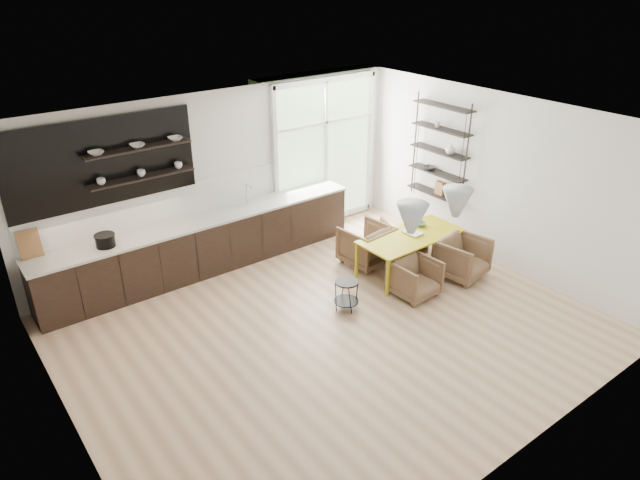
# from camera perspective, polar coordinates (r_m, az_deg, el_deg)

# --- Properties ---
(room) EXTENTS (7.02, 6.01, 2.91)m
(room) POSITION_cam_1_polar(r_m,az_deg,el_deg) (8.64, -0.23, 3.87)
(room) COLOR #DBB590
(room) RESTS_ON ground
(kitchen_run) EXTENTS (5.54, 0.69, 2.75)m
(kitchen_run) POSITION_cam_1_polar(r_m,az_deg,el_deg) (9.66, -12.04, 0.17)
(kitchen_run) COLOR black
(kitchen_run) RESTS_ON ground
(right_shelving) EXTENTS (0.26, 1.22, 1.90)m
(right_shelving) POSITION_cam_1_polar(r_m,az_deg,el_deg) (10.43, 11.94, 8.39)
(right_shelving) COLOR black
(right_shelving) RESTS_ON ground
(dining_table) EXTENTS (1.82, 0.83, 0.66)m
(dining_table) POSITION_cam_1_polar(r_m,az_deg,el_deg) (9.54, 9.10, 0.22)
(dining_table) COLOR gold
(dining_table) RESTS_ON ground
(armchair_back_left) EXTENTS (0.82, 0.84, 0.70)m
(armchair_back_left) POSITION_cam_1_polar(r_m,az_deg,el_deg) (9.81, 4.62, -0.47)
(armchair_back_left) COLOR brown
(armchair_back_left) RESTS_ON ground
(armchair_back_right) EXTENTS (0.85, 0.87, 0.62)m
(armchair_back_right) POSITION_cam_1_polar(r_m,az_deg,el_deg) (10.29, 8.35, 0.39)
(armchair_back_right) COLOR brown
(armchair_back_right) RESTS_ON ground
(armchair_front_left) EXTENTS (0.67, 0.69, 0.61)m
(armchair_front_left) POSITION_cam_1_polar(r_m,az_deg,el_deg) (9.00, 9.45, -3.76)
(armchair_front_left) COLOR brown
(armchair_front_left) RESTS_ON ground
(armchair_front_right) EXTENTS (0.85, 0.87, 0.68)m
(armchair_front_right) POSITION_cam_1_polar(r_m,az_deg,el_deg) (9.66, 14.03, -1.75)
(armchair_front_right) COLOR brown
(armchair_front_right) RESTS_ON ground
(wire_stool) EXTENTS (0.38, 0.38, 0.48)m
(wire_stool) POSITION_cam_1_polar(r_m,az_deg,el_deg) (8.54, 2.66, -5.12)
(wire_stool) COLOR black
(wire_stool) RESTS_ON ground
(table_book) EXTENTS (0.24, 0.31, 0.03)m
(table_book) POSITION_cam_1_polar(r_m,az_deg,el_deg) (9.51, 8.79, 0.55)
(table_book) COLOR white
(table_book) RESTS_ON dining_table
(table_bowl) EXTENTS (0.20, 0.20, 0.06)m
(table_bowl) POSITION_cam_1_polar(r_m,az_deg,el_deg) (9.88, 10.02, 1.57)
(table_bowl) COLOR #537A4E
(table_bowl) RESTS_ON dining_table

